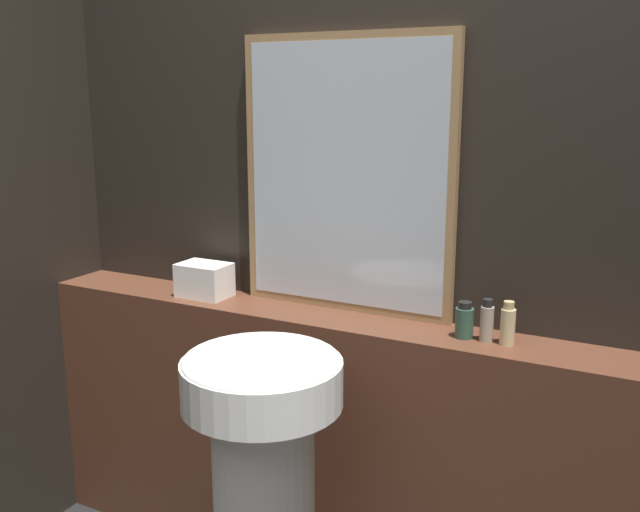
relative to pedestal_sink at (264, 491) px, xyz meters
The scene contains 8 objects.
wall_back 0.92m from the pedestal_sink, 86.95° to the left, with size 8.00×0.06×2.50m.
vanity_counter 0.44m from the pedestal_sink, 85.97° to the left, with size 2.23×0.22×0.90m.
pedestal_sink is the anchor object (origin of this frame).
mirror 0.95m from the pedestal_sink, 91.60° to the left, with size 0.71×0.03×0.86m.
towel_stack 0.79m from the pedestal_sink, 139.08° to the left, with size 0.17×0.12×0.11m.
shampoo_bottle 0.72m from the pedestal_sink, 47.12° to the left, with size 0.05×0.05×0.11m.
conditioner_bottle 0.77m from the pedestal_sink, 42.93° to the left, with size 0.04×0.04×0.12m.
lotion_bottle 0.80m from the pedestal_sink, 39.60° to the left, with size 0.04×0.04×0.12m.
Camera 1 is at (0.90, -0.42, 1.58)m, focal length 40.00 mm.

